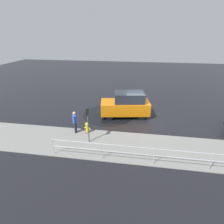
% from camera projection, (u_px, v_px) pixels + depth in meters
% --- Properties ---
extents(ground_plane, '(60.00, 60.00, 0.00)m').
position_uv_depth(ground_plane, '(140.00, 117.00, 14.42)').
color(ground_plane, black).
extents(kerb_strip, '(24.00, 3.20, 0.04)m').
position_uv_depth(kerb_strip, '(140.00, 147.00, 10.64)').
color(kerb_strip, slate).
rests_on(kerb_strip, ground).
extents(moving_hatchback, '(4.12, 2.31, 2.06)m').
position_uv_depth(moving_hatchback, '(126.00, 105.00, 14.26)').
color(moving_hatchback, orange).
rests_on(moving_hatchback, ground).
extents(fire_hydrant, '(0.42, 0.31, 0.80)m').
position_uv_depth(fire_hydrant, '(87.00, 128.00, 12.05)').
color(fire_hydrant, gold).
rests_on(fire_hydrant, ground).
extents(pedestrian, '(0.29, 0.56, 1.62)m').
position_uv_depth(pedestrian, '(75.00, 121.00, 11.82)').
color(pedestrian, blue).
rests_on(pedestrian, ground).
extents(metal_railing, '(11.20, 0.04, 1.05)m').
position_uv_depth(metal_railing, '(154.00, 153.00, 9.00)').
color(metal_railing, '#B7BABF').
rests_on(metal_railing, ground).
extents(sign_post, '(0.07, 0.44, 2.40)m').
position_uv_depth(sign_post, '(88.00, 120.00, 10.52)').
color(sign_post, '#4C4C51').
rests_on(sign_post, ground).
extents(puddle_patch, '(4.36, 4.36, 0.01)m').
position_uv_depth(puddle_patch, '(108.00, 114.00, 14.94)').
color(puddle_patch, black).
rests_on(puddle_patch, ground).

